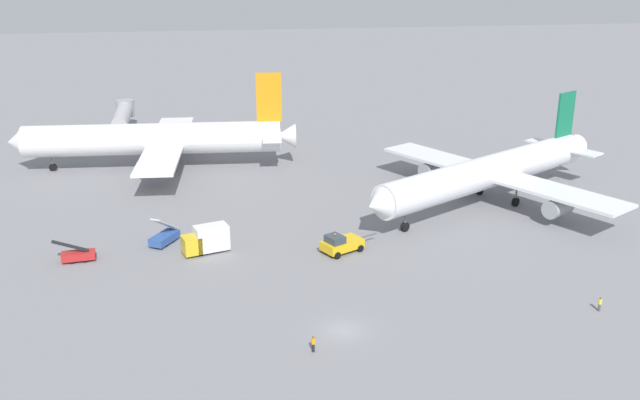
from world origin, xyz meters
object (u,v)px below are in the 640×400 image
at_px(gse_belt_loader_portside, 78,255).
at_px(airliner_being_pushed, 489,172).
at_px(ground_crew_wing_walker_right, 313,344).
at_px(jet_bridge, 123,115).
at_px(airliner_at_gate_left, 156,139).
at_px(gse_stair_truck_yellow, 164,236).
at_px(gse_catering_truck_tall, 206,239).
at_px(ground_crew_ramp_agent_by_cones, 600,304).
at_px(pushback_tug, 341,243).

bearing_deg(gse_belt_loader_portside, airliner_being_pushed, 11.46).
distance_m(gse_belt_loader_portside, ground_crew_wing_walker_right, 36.13).
bearing_deg(jet_bridge, gse_belt_loader_portside, -89.48).
height_order(airliner_at_gate_left, gse_stair_truck_yellow, airliner_at_gate_left).
bearing_deg(gse_catering_truck_tall, airliner_being_pushed, 15.37).
distance_m(gse_belt_loader_portside, gse_catering_truck_tall, 15.82).
xyz_separation_m(airliner_being_pushed, ground_crew_ramp_agent_by_cones, (-1.17, -34.26, -4.16)).
distance_m(airliner_being_pushed, pushback_tug, 29.45).
relative_size(airliner_being_pushed, gse_catering_truck_tall, 7.01).
distance_m(gse_stair_truck_yellow, jet_bridge, 62.60).
height_order(airliner_at_gate_left, ground_crew_ramp_agent_by_cones, airliner_at_gate_left).
xyz_separation_m(airliner_at_gate_left, pushback_tug, (25.04, -41.82, -4.09)).
bearing_deg(jet_bridge, gse_stair_truck_yellow, -79.90).
bearing_deg(gse_catering_truck_tall, pushback_tug, -9.07).
bearing_deg(jet_bridge, ground_crew_wing_walker_right, -73.94).
height_order(pushback_tug, gse_catering_truck_tall, gse_catering_truck_tall).
relative_size(airliner_at_gate_left, ground_crew_ramp_agent_by_cones, 30.73).
relative_size(pushback_tug, gse_catering_truck_tall, 1.30).
height_order(gse_catering_truck_tall, ground_crew_ramp_agent_by_cones, gse_catering_truck_tall).
distance_m(airliner_at_gate_left, jet_bridge, 27.53).
relative_size(gse_belt_loader_portside, gse_catering_truck_tall, 0.80).
relative_size(gse_stair_truck_yellow, ground_crew_ramp_agent_by_cones, 3.00).
xyz_separation_m(pushback_tug, gse_catering_truck_tall, (-16.95, 2.70, 0.59)).
relative_size(ground_crew_ramp_agent_by_cones, jet_bridge, 0.08).
relative_size(gse_belt_loader_portside, jet_bridge, 0.26).
distance_m(airliner_being_pushed, jet_bridge, 79.60).
bearing_deg(gse_stair_truck_yellow, gse_belt_loader_portside, -159.22).
bearing_deg(gse_stair_truck_yellow, ground_crew_wing_walker_right, -62.66).
relative_size(gse_catering_truck_tall, ground_crew_ramp_agent_by_cones, 3.86).
relative_size(gse_stair_truck_yellow, jet_bridge, 0.25).
relative_size(ground_crew_wing_walker_right, jet_bridge, 0.09).
bearing_deg(pushback_tug, airliner_at_gate_left, 120.91).
relative_size(gse_stair_truck_yellow, ground_crew_wing_walker_right, 2.88).
bearing_deg(ground_crew_ramp_agent_by_cones, ground_crew_wing_walker_right, -174.49).
bearing_deg(gse_catering_truck_tall, airliner_at_gate_left, 101.69).
height_order(pushback_tug, gse_belt_loader_portside, gse_belt_loader_portside).
distance_m(gse_stair_truck_yellow, ground_crew_wing_walker_right, 33.14).
xyz_separation_m(airliner_at_gate_left, gse_catering_truck_tall, (8.09, -39.12, -3.50)).
distance_m(airliner_at_gate_left, gse_belt_loader_portside, 40.25).
relative_size(airliner_being_pushed, gse_stair_truck_yellow, 9.03).
xyz_separation_m(gse_stair_truck_yellow, gse_catering_truck_tall, (5.42, -3.79, 0.73)).
bearing_deg(gse_belt_loader_portside, ground_crew_ramp_agent_by_cones, -21.52).
relative_size(pushback_tug, ground_crew_wing_walker_right, 4.83).
xyz_separation_m(pushback_tug, ground_crew_ramp_agent_by_cones, (24.25, -19.91, -0.32)).
relative_size(airliner_being_pushed, gse_belt_loader_portside, 8.78).
bearing_deg(jet_bridge, ground_crew_ramp_agent_by_cones, -56.79).
relative_size(pushback_tug, gse_stair_truck_yellow, 1.67).
distance_m(pushback_tug, ground_crew_wing_walker_right, 24.03).
bearing_deg(airliner_being_pushed, jet_bridge, 137.58).
height_order(gse_belt_loader_portside, gse_catering_truck_tall, gse_catering_truck_tall).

